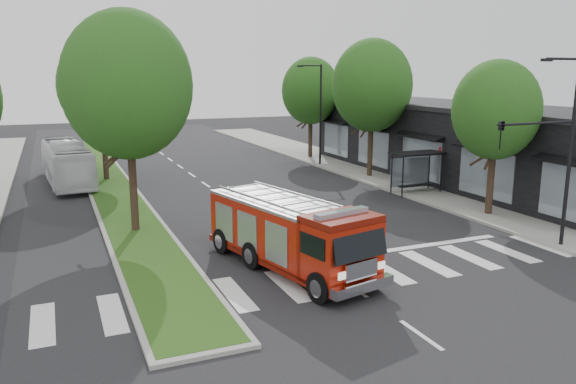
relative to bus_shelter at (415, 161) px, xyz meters
name	(u,v)px	position (x,y,z in m)	size (l,w,h in m)	color
ground	(305,254)	(-11.20, -8.15, -2.04)	(140.00, 140.00, 0.00)	black
sidewalk_right	(414,185)	(1.30, 1.85, -1.96)	(5.00, 80.00, 0.15)	gray
median	(110,185)	(-17.20, 9.85, -1.96)	(3.00, 50.00, 0.15)	gray
storefront_row	(471,146)	(5.80, 1.85, 0.46)	(8.00, 30.00, 5.00)	black
bus_shelter	(415,161)	(0.00, 0.00, 0.00)	(3.20, 1.60, 2.61)	black
tree_right_near	(496,110)	(0.30, -6.15, 3.47)	(4.40, 4.40, 8.05)	black
tree_right_mid	(372,86)	(0.30, 5.85, 4.45)	(5.60, 5.60, 9.72)	black
tree_right_far	(311,91)	(0.30, 15.85, 3.80)	(5.00, 5.00, 8.73)	black
tree_median_near	(127,85)	(-17.20, -2.15, 4.77)	(5.80, 5.80, 10.16)	black
tree_median_far	(100,86)	(-17.20, 11.85, 4.45)	(5.60, 5.60, 9.72)	black
streetlight_right_near	(556,140)	(-1.59, -11.65, 2.63)	(4.08, 0.22, 8.00)	black
streetlight_right_far	(319,110)	(-0.85, 11.85, 2.44)	(2.11, 0.20, 8.00)	black
fire_engine	(289,234)	(-12.50, -9.56, -0.65)	(4.30, 8.69, 2.89)	#630E05
city_bus	(67,163)	(-19.70, 11.73, -0.61)	(2.39, 10.24, 2.85)	silver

